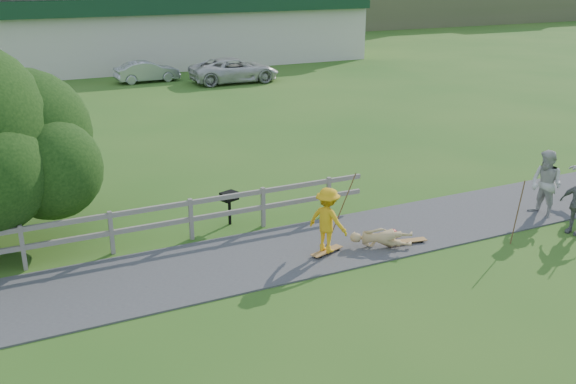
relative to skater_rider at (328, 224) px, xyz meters
name	(u,v)px	position (x,y,z in m)	size (l,w,h in m)	color
ground	(322,277)	(-0.67, -0.98, -0.80)	(260.00, 260.00, 0.00)	#2A5E1B
path	(293,251)	(-0.67, 0.52, -0.78)	(34.00, 3.00, 0.04)	#3B3B3D
fence	(84,231)	(-5.29, 2.32, -0.08)	(15.05, 0.10, 1.10)	slate
strip_mall	(134,27)	(3.33, 33.96, 1.77)	(32.50, 10.75, 5.10)	beige
skater_rider	(328,224)	(0.00, 0.00, 0.00)	(1.04, 0.60, 1.61)	gold
skater_fallen	(381,238)	(1.37, -0.26, -0.53)	(1.52, 0.36, 0.55)	tan
spectator_a	(546,184)	(6.65, -0.42, 0.15)	(0.92, 0.72, 1.90)	#B9B8B5
car_silver	(147,72)	(2.18, 26.15, -0.18)	(1.32, 3.79, 1.25)	#A5A6AD
car_white	(234,70)	(6.84, 23.71, -0.07)	(2.45, 5.32, 1.48)	silver
bbq	(230,208)	(-1.43, 2.85, -0.34)	(0.43, 0.32, 0.92)	black
longboard_rider	(327,253)	(0.00, 0.00, -0.75)	(0.91, 0.22, 0.10)	olive
longboard_fallen	(409,242)	(2.17, -0.36, -0.75)	(0.90, 0.22, 0.10)	olive
helmet	(392,234)	(1.97, 0.09, -0.67)	(0.27, 0.27, 0.27)	#BA050A
pole_rider	(341,207)	(0.60, 0.40, 0.19)	(0.03, 0.03, 2.00)	brown
pole_spec_left	(518,212)	(4.60, -1.46, 0.03)	(0.03, 0.03, 1.67)	brown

